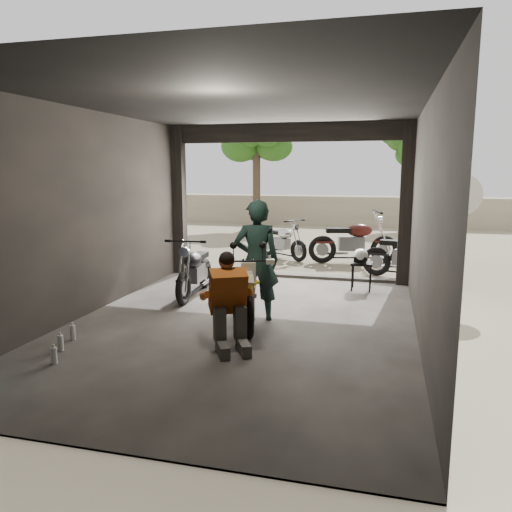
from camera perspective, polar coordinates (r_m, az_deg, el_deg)
The scene contains 15 objects.
ground at distance 7.44m, azimuth -1.78°, elevation -8.00°, with size 80.00×80.00×0.00m, color #7A6D56.
garage at distance 7.68m, azimuth -0.68°, elevation 2.34°, with size 7.00×7.13×3.20m.
boundary_wall at distance 20.96m, azimuth 9.10°, elevation 5.09°, with size 18.00×0.30×1.20m, color gray.
tree_left at distance 20.01m, azimuth 0.07°, elevation 14.70°, with size 2.20×2.20×5.60m.
tree_right at distance 20.85m, azimuth 17.21°, elevation 12.90°, with size 2.20×2.20×5.00m.
main_bike at distance 7.35m, azimuth -1.07°, elevation -3.82°, with size 0.67×1.63×1.09m, color beige, non-canonical shape.
left_bike at distance 9.09m, azimuth -7.04°, elevation -1.21°, with size 0.67×1.63×1.10m, color black, non-canonical shape.
outside_bike_a at distance 12.94m, azimuth 3.04°, elevation 2.00°, with size 0.64×1.55×1.05m, color black, non-canonical shape.
outside_bike_b at distance 12.46m, azimuth 11.10°, elevation 2.12°, with size 0.79×1.92×1.30m, color #3E120E, non-canonical shape.
outside_bike_c at distance 10.92m, azimuth 17.17°, elevation 0.51°, with size 0.72×1.76×1.19m, color black, non-canonical shape.
rider at distance 7.48m, azimuth 0.08°, elevation -0.59°, with size 0.67×0.44×1.85m, color black.
mechanic at distance 6.33m, azimuth -3.02°, elevation -5.52°, with size 0.61×0.83×1.21m, color #BA5718, non-canonical shape.
stool at distance 9.66m, azimuth 12.00°, elevation -1.16°, with size 0.40×0.40×0.55m.
helmet at distance 9.62m, azimuth 11.87°, elevation 0.05°, with size 0.28×0.29×0.26m, color silver.
sign_post at distance 9.47m, azimuth 22.18°, elevation 4.26°, with size 0.74×0.08×2.22m.
Camera 1 is at (2.01, -6.80, 2.27)m, focal length 35.00 mm.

